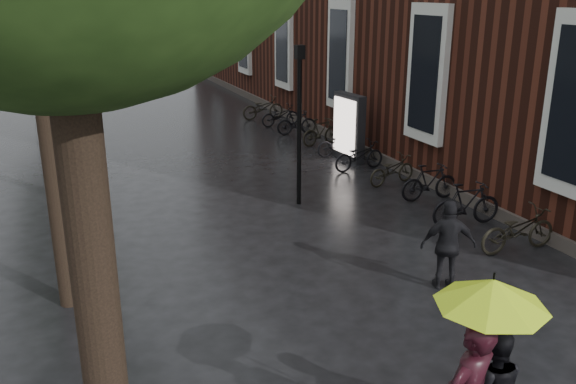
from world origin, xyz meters
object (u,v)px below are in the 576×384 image
pedestrian_walking (448,245)px  ad_lightbox (348,127)px  parked_bicycles (351,149)px  lamp_post (299,111)px

pedestrian_walking → ad_lightbox: ad_lightbox is taller
parked_bicycles → lamp_post: lamp_post is taller
pedestrian_walking → lamp_post: (-0.63, 5.17, 1.54)m
ad_lightbox → lamp_post: lamp_post is taller
ad_lightbox → lamp_post: (-3.07, -3.18, 1.32)m
pedestrian_walking → lamp_post: lamp_post is taller
parked_bicycles → ad_lightbox: size_ratio=7.30×
parked_bicycles → ad_lightbox: 0.71m
pedestrian_walking → lamp_post: size_ratio=0.43×
pedestrian_walking → lamp_post: bearing=-60.4°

